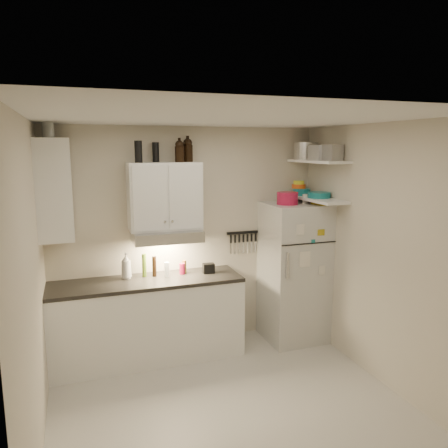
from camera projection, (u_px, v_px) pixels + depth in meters
name	position (u px, v px, depth m)	size (l,w,h in m)	color
floor	(230.00, 407.00, 4.03)	(3.20, 3.00, 0.02)	beige
ceiling	(231.00, 116.00, 3.58)	(3.20, 3.00, 0.02)	white
back_wall	(188.00, 237.00, 5.21)	(3.20, 0.02, 2.60)	beige
left_wall	(30.00, 290.00, 3.28)	(0.02, 3.00, 2.60)	beige
right_wall	(383.00, 256.00, 4.33)	(0.02, 3.00, 2.60)	beige
base_cabinet	(148.00, 321.00, 4.89)	(2.10, 0.60, 0.88)	white
countertop	(147.00, 282.00, 4.81)	(2.10, 0.62, 0.04)	black
upper_cabinet	(165.00, 196.00, 4.86)	(0.80, 0.33, 0.75)	white
side_cabinet	(55.00, 189.00, 4.34)	(0.33, 0.55, 1.00)	white
range_hood	(167.00, 235.00, 4.87)	(0.76, 0.46, 0.12)	silver
fridge	(294.00, 272.00, 5.37)	(0.70, 0.68, 1.70)	silver
shelf_hi	(318.00, 161.00, 5.07)	(0.30, 0.95, 0.03)	white
shelf_lo	(316.00, 199.00, 5.15)	(0.30, 0.95, 0.03)	white
knife_strip	(243.00, 233.00, 5.41)	(0.42, 0.02, 0.03)	black
dutch_oven	(287.00, 198.00, 5.12)	(0.25, 0.25, 0.14)	#A71338
book_stack	(322.00, 202.00, 5.11)	(0.17, 0.22, 0.07)	#B49C16
spice_jar	(305.00, 199.00, 5.21)	(0.07, 0.07, 0.11)	silver
stock_pot	(306.00, 151.00, 5.30)	(0.29, 0.29, 0.21)	silver
tin_a	(318.00, 153.00, 4.91)	(0.17, 0.16, 0.17)	#AAAAAD
tin_b	(332.00, 153.00, 4.83)	(0.18, 0.18, 0.18)	#AAAAAD
bowl_teal	(302.00, 192.00, 5.41)	(0.21, 0.21, 0.09)	#167279
bowl_orange	(299.00, 186.00, 5.41)	(0.17, 0.17, 0.05)	#E25415
bowl_yellow	(299.00, 182.00, 5.40)	(0.13, 0.13, 0.04)	yellow
plates	(319.00, 195.00, 5.13)	(0.27, 0.27, 0.07)	#167279
growler_a	(180.00, 151.00, 4.79)	(0.10, 0.10, 0.24)	black
growler_b	(188.00, 150.00, 4.91)	(0.11, 0.11, 0.27)	black
thermos_a	(156.00, 152.00, 4.82)	(0.07, 0.07, 0.22)	black
thermos_b	(138.00, 152.00, 4.61)	(0.08, 0.08, 0.23)	black
side_jar	(48.00, 130.00, 4.26)	(0.11, 0.11, 0.15)	silver
soap_bottle	(126.00, 264.00, 4.83)	(0.13, 0.13, 0.33)	white
pepper_mill	(184.00, 267.00, 5.06)	(0.05, 0.05, 0.15)	brown
oil_bottle	(144.00, 265.00, 4.91)	(0.05, 0.05, 0.26)	#4E6C1B
vinegar_bottle	(154.00, 266.00, 4.93)	(0.05, 0.05, 0.23)	black
clear_bottle	(167.00, 269.00, 4.92)	(0.06, 0.06, 0.17)	silver
red_jar	(182.00, 269.00, 5.02)	(0.06, 0.06, 0.13)	#A71338
caddy	(209.00, 268.00, 5.07)	(0.13, 0.09, 0.11)	black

